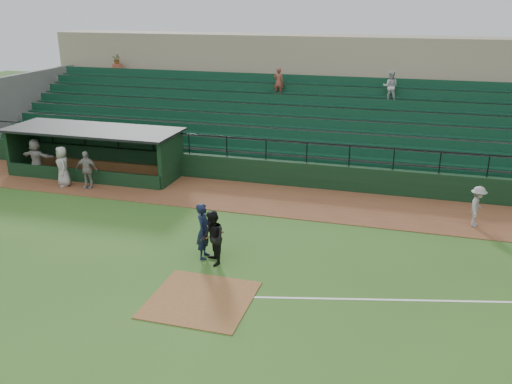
# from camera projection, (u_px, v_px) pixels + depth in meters

# --- Properties ---
(ground) EXTENTS (90.00, 90.00, 0.00)m
(ground) POSITION_uv_depth(u_px,v_px,m) (212.00, 284.00, 17.17)
(ground) COLOR #2E561C
(ground) RESTS_ON ground
(warning_track) EXTENTS (40.00, 4.00, 0.03)m
(warning_track) POSITION_uv_depth(u_px,v_px,m) (274.00, 200.00, 24.41)
(warning_track) COLOR brown
(warning_track) RESTS_ON ground
(home_plate_dirt) EXTENTS (3.00, 3.00, 0.03)m
(home_plate_dirt) POSITION_uv_depth(u_px,v_px,m) (201.00, 299.00, 16.25)
(home_plate_dirt) COLOR brown
(home_plate_dirt) RESTS_ON ground
(foul_line) EXTENTS (17.49, 4.44, 0.01)m
(foul_line) POSITION_uv_depth(u_px,v_px,m) (478.00, 302.00, 16.16)
(foul_line) COLOR white
(foul_line) RESTS_ON ground
(stadium_structure) EXTENTS (38.00, 13.08, 6.40)m
(stadium_structure) POSITION_uv_depth(u_px,v_px,m) (311.00, 114.00, 31.31)
(stadium_structure) COLOR black
(stadium_structure) RESTS_ON ground
(dugout) EXTENTS (8.90, 3.20, 2.42)m
(dugout) POSITION_uv_depth(u_px,v_px,m) (99.00, 147.00, 27.93)
(dugout) COLOR black
(dugout) RESTS_ON ground
(batter_at_plate) EXTENTS (1.07, 0.77, 2.00)m
(batter_at_plate) POSITION_uv_depth(u_px,v_px,m) (204.00, 231.00, 18.63)
(batter_at_plate) COLOR black
(batter_at_plate) RESTS_ON ground
(umpire) EXTENTS (1.12, 1.17, 1.90)m
(umpire) POSITION_uv_depth(u_px,v_px,m) (212.00, 238.00, 18.19)
(umpire) COLOR black
(umpire) RESTS_ON ground
(runner) EXTENTS (0.84, 1.18, 1.64)m
(runner) POSITION_uv_depth(u_px,v_px,m) (477.00, 206.00, 21.26)
(runner) COLOR gray
(runner) RESTS_ON warning_track
(dugout_player_a) EXTENTS (1.11, 0.56, 1.81)m
(dugout_player_a) POSITION_uv_depth(u_px,v_px,m) (87.00, 170.00, 25.61)
(dugout_player_a) COLOR gray
(dugout_player_a) RESTS_ON warning_track
(dugout_player_b) EXTENTS (1.10, 1.11, 1.94)m
(dugout_player_b) POSITION_uv_depth(u_px,v_px,m) (63.00, 166.00, 25.91)
(dugout_player_b) COLOR #A39E98
(dugout_player_b) RESTS_ON warning_track
(dugout_player_c) EXTENTS (1.84, 0.63, 1.97)m
(dugout_player_c) POSITION_uv_depth(u_px,v_px,m) (36.00, 158.00, 27.26)
(dugout_player_c) COLOR gray
(dugout_player_c) RESTS_ON warning_track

